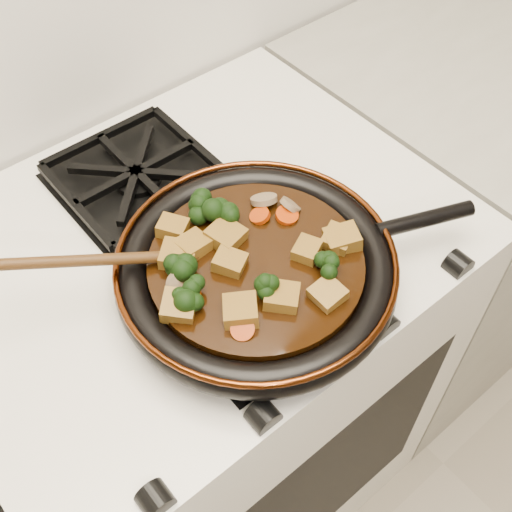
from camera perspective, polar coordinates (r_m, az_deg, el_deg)
stove at (r=1.30m, az=-4.17°, el=-11.20°), size 0.76×0.60×0.90m
burner_grate_front at (r=0.84m, az=-0.25°, el=-3.18°), size 0.23×0.23×0.03m
burner_grate_back at (r=1.00m, az=-10.54°, el=6.96°), size 0.23×0.23×0.03m
skillet at (r=0.83m, az=0.13°, el=-1.09°), size 0.47×0.37×0.05m
braising_sauce at (r=0.83m, az=0.00°, el=-0.91°), size 0.28×0.28×0.02m
tofu_cube_0 at (r=0.82m, az=-6.91°, el=0.01°), size 0.06×0.06×0.03m
tofu_cube_1 at (r=0.83m, az=-5.64°, el=0.88°), size 0.04×0.04×0.03m
tofu_cube_2 at (r=0.81m, az=-2.35°, el=-0.60°), size 0.05×0.05×0.03m
tofu_cube_3 at (r=0.84m, az=7.25°, el=1.47°), size 0.05×0.05×0.02m
tofu_cube_4 at (r=0.78m, az=2.29°, el=-3.67°), size 0.06×0.06×0.02m
tofu_cube_5 at (r=0.82m, az=4.56°, el=0.49°), size 0.05×0.04×0.02m
tofu_cube_6 at (r=0.84m, az=7.67°, el=1.46°), size 0.06×0.05×0.03m
tofu_cube_7 at (r=0.77m, az=-6.87°, el=-4.47°), size 0.06×0.06×0.03m
tofu_cube_8 at (r=0.76m, az=-1.37°, el=-4.91°), size 0.06×0.06×0.03m
tofu_cube_9 at (r=0.85m, az=-7.41°, el=2.47°), size 0.05×0.05×0.02m
tofu_cube_10 at (r=0.83m, az=-2.71°, el=1.77°), size 0.05×0.05×0.03m
tofu_cube_11 at (r=0.78m, az=6.38°, el=-3.41°), size 0.04×0.04×0.03m
broccoli_floret_0 at (r=0.87m, az=-5.21°, el=4.21°), size 0.08×0.08×0.06m
broccoli_floret_1 at (r=0.80m, az=6.59°, el=-1.02°), size 0.08×0.09×0.07m
broccoli_floret_2 at (r=0.77m, az=-5.75°, el=-3.40°), size 0.08×0.08×0.06m
broccoli_floret_3 at (r=0.85m, az=-2.97°, el=3.29°), size 0.08×0.08×0.05m
broccoli_floret_4 at (r=0.80m, az=-6.79°, el=-1.36°), size 0.09×0.09×0.06m
broccoli_floret_5 at (r=0.78m, az=1.61°, el=-2.96°), size 0.08×0.07×0.07m
carrot_coin_0 at (r=0.75m, az=-1.20°, el=-6.53°), size 0.03×0.03×0.02m
carrot_coin_1 at (r=0.78m, az=-6.02°, el=-3.51°), size 0.03×0.03×0.02m
carrot_coin_2 at (r=0.86m, az=2.77°, el=3.63°), size 0.03×0.03×0.01m
carrot_coin_3 at (r=0.86m, az=0.35°, el=3.60°), size 0.03×0.03×0.02m
mushroom_slice_0 at (r=0.87m, az=-3.75°, el=4.25°), size 0.04×0.04×0.02m
mushroom_slice_1 at (r=0.79m, az=-6.81°, el=-2.59°), size 0.04×0.04×0.03m
mushroom_slice_2 at (r=0.83m, az=-7.14°, el=0.38°), size 0.04×0.04×0.03m
mushroom_slice_3 at (r=0.87m, az=3.07°, el=4.54°), size 0.03×0.03×0.03m
mushroom_slice_4 at (r=0.88m, az=0.72°, el=5.05°), size 0.05×0.05×0.02m
wooden_spoon at (r=0.81m, az=-11.57°, el=-0.23°), size 0.15×0.09×0.24m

